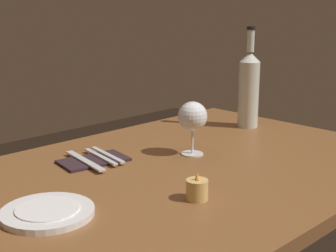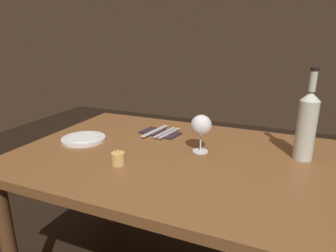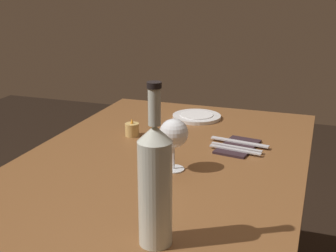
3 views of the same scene
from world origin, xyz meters
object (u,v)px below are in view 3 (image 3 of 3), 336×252
Objects in this scene: fork_outer at (235,150)px; table_knife at (239,142)px; dinner_plate at (197,117)px; wine_glass_left at (174,134)px; wine_bottle at (155,183)px; folded_napkin at (238,147)px; votive_candle at (132,130)px; fork_inner at (236,147)px.

fork_outer is 0.85× the size of table_knife.
wine_glass_left is at bearing -171.65° from dinner_plate.
wine_bottle is 0.67m from folded_napkin.
wine_bottle reaches higher than votive_candle.
wine_bottle is at bearing -152.49° from votive_candle.
fork_inner is at bearing 0.00° from fork_outer.
wine_bottle is 2.00× the size of fork_outer.
votive_candle reaches higher than folded_napkin.
wine_glass_left is 0.77× the size of table_knife.
fork_inner is at bearing -144.06° from dinner_plate.
wine_glass_left reaches higher than dinner_plate.
wine_bottle is 0.96m from dinner_plate.
wine_bottle is 5.37× the size of votive_candle.
votive_candle is 0.37× the size of fork_inner.
wine_glass_left reaches higher than votive_candle.
fork_inner is at bearing -5.39° from wine_bottle.
table_knife is (0.03, -0.39, -0.01)m from votive_candle.
table_knife is (0.08, -0.00, 0.00)m from fork_outer.
wine_glass_left is 0.78× the size of folded_napkin.
wine_bottle is 0.74m from votive_candle.
fork_inner is 0.05m from table_knife.
table_knife is (-0.26, -0.23, 0.00)m from dinner_plate.
folded_napkin is at bearing -89.46° from votive_candle.
dinner_plate reaches higher than table_knife.
wine_bottle is (-0.39, -0.09, 0.03)m from wine_glass_left.
fork_inner is (-0.32, -0.23, 0.00)m from dinner_plate.
wine_glass_left is 0.31m from folded_napkin.
fork_outer reaches higher than folded_napkin.
dinner_plate is 0.98× the size of folded_napkin.
wine_glass_left is 0.56m from dinner_plate.
wine_bottle is 2.00× the size of fork_inner.
dinner_plate is at bearing 35.94° from fork_inner.
wine_glass_left is 2.40× the size of votive_candle.
votive_candle reaches higher than dinner_plate.
wine_glass_left reaches higher than folded_napkin.
fork_inner is (-0.02, -0.39, -0.01)m from votive_candle.
fork_outer is (-0.05, -0.39, -0.01)m from votive_candle.
wine_glass_left is 0.29m from fork_inner.
wine_bottle is 0.69m from table_knife.
dinner_plate is at bearing 33.89° from fork_outer.
fork_outer is (0.60, -0.06, -0.13)m from wine_bottle.
wine_glass_left is 0.45× the size of wine_bottle.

